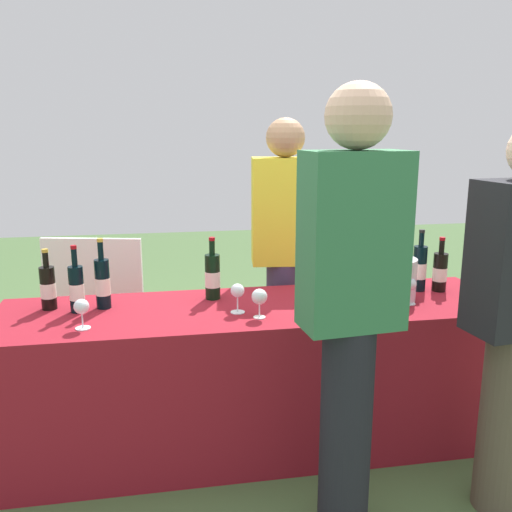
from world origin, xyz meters
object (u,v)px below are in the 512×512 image
(wine_bottle_5, at_px, (420,268))
(menu_board, at_px, (95,311))
(wine_glass_2, at_px, (259,297))
(wine_glass_0, at_px, (82,308))
(wine_glass_4, at_px, (400,291))
(wine_bottle_1, at_px, (77,288))
(wine_glass_3, at_px, (369,292))
(wine_bottle_3, at_px, (213,276))
(wine_bottle_4, at_px, (350,275))
(wine_glass_5, at_px, (410,285))
(server_pouring, at_px, (284,248))
(guest_0, at_px, (351,300))
(wine_bottle_2, at_px, (103,283))
(wine_bottle_0, at_px, (48,287))
(ice_bucket, at_px, (393,279))
(wine_glass_1, at_px, (237,292))
(wine_bottle_6, at_px, (440,271))

(wine_bottle_5, xyz_separation_m, menu_board, (-1.76, 0.76, -0.39))
(wine_glass_2, bearing_deg, wine_glass_0, -179.49)
(wine_glass_4, bearing_deg, wine_bottle_1, 171.64)
(wine_glass_0, bearing_deg, wine_bottle_5, 9.74)
(wine_glass_3, bearing_deg, wine_bottle_3, 154.62)
(wine_bottle_4, xyz_separation_m, wine_glass_0, (-1.29, -0.25, -0.02))
(wine_bottle_3, distance_m, wine_glass_5, 0.98)
(wine_glass_4, distance_m, server_pouring, 0.81)
(guest_0, bearing_deg, wine_bottle_2, 135.80)
(wine_bottle_0, xyz_separation_m, wine_glass_4, (1.65, -0.29, -0.02))
(wine_glass_2, relative_size, ice_bucket, 0.59)
(wine_bottle_2, xyz_separation_m, wine_glass_5, (1.47, -0.20, -0.03))
(wine_glass_1, bearing_deg, wine_glass_0, -172.16)
(wine_bottle_1, distance_m, wine_bottle_5, 1.74)
(wine_glass_3, bearing_deg, guest_0, -118.49)
(wine_glass_2, relative_size, menu_board, 0.15)
(menu_board, bearing_deg, wine_glass_4, -21.10)
(wine_bottle_2, bearing_deg, wine_bottle_1, -161.11)
(guest_0, bearing_deg, wine_glass_0, 148.84)
(wine_glass_3, distance_m, menu_board, 1.76)
(wine_glass_0, height_order, wine_glass_1, wine_glass_1)
(guest_0, height_order, menu_board, guest_0)
(wine_bottle_4, relative_size, wine_glass_1, 2.21)
(wine_glass_2, bearing_deg, menu_board, 129.23)
(wine_bottle_3, bearing_deg, menu_board, 133.12)
(wine_bottle_1, height_order, server_pouring, server_pouring)
(wine_glass_1, relative_size, ice_bucket, 0.60)
(menu_board, bearing_deg, wine_bottle_3, -34.06)
(menu_board, bearing_deg, wine_glass_0, -73.14)
(wine_glass_4, bearing_deg, menu_board, 146.07)
(wine_bottle_4, bearing_deg, wine_glass_2, -154.66)
(wine_bottle_3, xyz_separation_m, wine_bottle_4, (0.69, -0.08, -0.01))
(wine_glass_1, relative_size, wine_glass_5, 1.05)
(wine_glass_4, relative_size, guest_0, 0.07)
(wine_bottle_1, bearing_deg, wine_glass_5, -5.83)
(wine_bottle_2, distance_m, wine_glass_5, 1.49)
(wine_bottle_3, xyz_separation_m, menu_board, (-0.67, 0.71, -0.39))
(ice_bucket, bearing_deg, wine_glass_3, -139.13)
(guest_0, bearing_deg, wine_bottle_3, 112.08)
(wine_glass_3, relative_size, server_pouring, 0.09)
(wine_bottle_4, relative_size, wine_glass_3, 2.22)
(wine_glass_0, relative_size, guest_0, 0.08)
(wine_glass_1, relative_size, wine_glass_4, 1.12)
(wine_glass_2, bearing_deg, wine_bottle_0, 162.83)
(wine_bottle_6, height_order, server_pouring, server_pouring)
(wine_bottle_4, distance_m, wine_bottle_6, 0.50)
(wine_bottle_6, xyz_separation_m, server_pouring, (-0.74, 0.45, 0.06))
(wine_bottle_4, xyz_separation_m, wine_glass_2, (-0.51, -0.24, -0.02))
(wine_bottle_2, bearing_deg, wine_glass_3, -12.68)
(wine_bottle_6, bearing_deg, server_pouring, 148.61)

